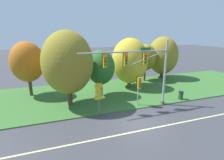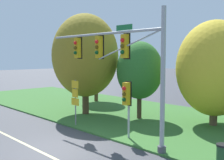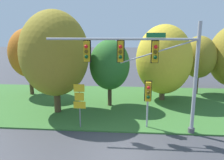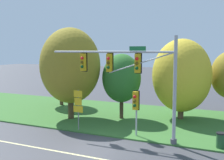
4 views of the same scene
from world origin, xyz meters
name	(u,v)px [view 4 (image 4 of 4)]	position (x,y,z in m)	size (l,w,h in m)	color
ground_plane	(94,149)	(0.00, 0.00, 0.00)	(160.00, 160.00, 0.00)	#3D3D42
lane_stripe	(84,156)	(0.00, -1.20, 0.00)	(36.00, 0.16, 0.01)	beige
grass_verge	(139,118)	(0.00, 8.25, 0.05)	(48.00, 11.50, 0.10)	#386B2D
traffic_signal_mast	(131,72)	(1.30, 2.72, 4.52)	(9.07, 0.49, 6.71)	#9EA0A5
pedestrian_signal_near_kerb	(136,103)	(1.46, 3.17, 2.36)	(0.46, 0.55, 3.12)	#9EA0A5
route_sign_post	(78,105)	(-2.89, 2.92, 1.95)	(0.78, 0.08, 2.95)	slate
tree_nearest_road	(61,66)	(-9.46, 10.24, 4.21)	(3.79, 3.79, 6.50)	#4C3823
tree_left_of_mast	(70,66)	(-5.29, 5.64, 4.62)	(5.09, 5.09, 7.71)	#4C3823
tree_behind_signpost	(122,78)	(-1.36, 7.46, 3.56)	(3.29, 3.29, 5.53)	#423021
tree_mid_verge	(182,76)	(3.29, 9.44, 3.79)	(4.92, 4.92, 6.78)	brown
trash_bin	(221,140)	(6.88, 3.13, 0.57)	(0.56, 0.56, 0.93)	#234C28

